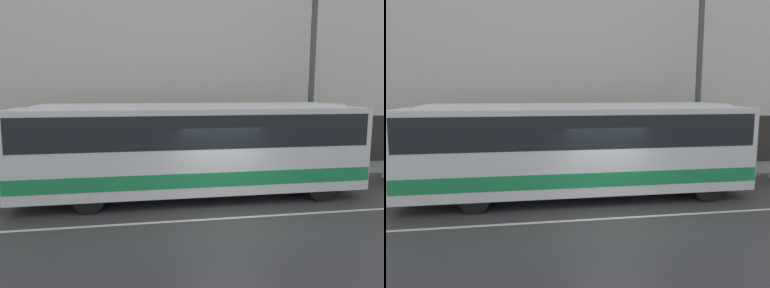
% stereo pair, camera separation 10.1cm
% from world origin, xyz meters
% --- Properties ---
extents(ground_plane, '(60.00, 60.00, 0.00)m').
position_xyz_m(ground_plane, '(0.00, 0.00, 0.00)').
color(ground_plane, '#38383A').
extents(sidewalk, '(60.00, 2.48, 0.15)m').
position_xyz_m(sidewalk, '(0.00, 5.24, 0.07)').
color(sidewalk, gray).
rests_on(sidewalk, ground_plane).
extents(building_facade, '(60.00, 0.35, 9.62)m').
position_xyz_m(building_facade, '(0.00, 6.63, 4.64)').
color(building_facade, silver).
rests_on(building_facade, ground_plane).
extents(lane_stripe, '(54.00, 0.14, 0.01)m').
position_xyz_m(lane_stripe, '(0.00, 0.00, 0.00)').
color(lane_stripe, beige).
rests_on(lane_stripe, ground_plane).
extents(transit_bus, '(11.46, 2.62, 3.18)m').
position_xyz_m(transit_bus, '(-0.67, 2.29, 1.80)').
color(transit_bus, white).
rests_on(transit_bus, ground_plane).
extents(utility_pole_near, '(0.23, 0.23, 7.60)m').
position_xyz_m(utility_pole_near, '(4.81, 4.75, 3.95)').
color(utility_pole_near, '#4C4C4F').
rests_on(utility_pole_near, sidewalk).
extents(pedestrian_waiting, '(0.36, 0.36, 1.58)m').
position_xyz_m(pedestrian_waiting, '(-2.69, 5.77, 0.88)').
color(pedestrian_waiting, maroon).
rests_on(pedestrian_waiting, sidewalk).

